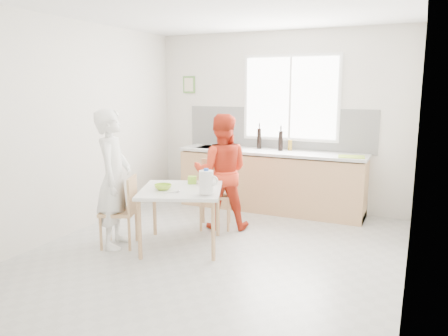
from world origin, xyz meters
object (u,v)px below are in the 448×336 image
Objects in this scene: wine_bottle_b at (281,141)px; bowl_white at (208,182)px; chair_far at (216,190)px; person_red at (221,172)px; person_white at (114,179)px; bowl_green at (163,187)px; milk_jug at (207,182)px; chair_left at (123,208)px; dining_table at (181,195)px; wine_bottle_a at (259,138)px.

bowl_white is at bearing -103.39° from wine_bottle_b.
chair_far is 0.29m from person_red.
wine_bottle_b is (0.45, 1.15, 0.31)m from person_red.
person_white is (-0.75, -1.18, 0.31)m from chair_far.
milk_jug reaches higher than bowl_green.
bowl_green is (0.47, 0.13, 0.27)m from chair_left.
person_red is at bearing 81.47° from dining_table.
chair_left is 2.80× the size of wine_bottle_b.
person_white reaches higher than dining_table.
chair_left is at bearing -144.06° from bowl_white.
bowl_green is 0.66× the size of wine_bottle_b.
wine_bottle_b reaches higher than milk_jug.
dining_table is 0.71m from chair_left.
person_red reaches higher than wine_bottle_b.
chair_left is at bearing -158.28° from dining_table.
chair_left reaches higher than bowl_green.
dining_table is at bearing -106.19° from wine_bottle_b.
bowl_green is 2.25m from wine_bottle_a.
milk_jug is at bearing -94.67° from wine_bottle_b.
person_red is 6.88× the size of bowl_white.
dining_table is at bearing 35.76° from bowl_green.
bowl_white reaches higher than dining_table.
person_white is at bearing -111.72° from wine_bottle_a.
milk_jug is 0.92× the size of wine_bottle_b.
chair_far is 0.62m from bowl_white.
chair_left is at bearing -141.70° from chair_far.
person_white is 7.32× the size of bowl_white.
milk_jug is (0.38, -1.03, 0.36)m from chair_far.
dining_table is 2.13m from wine_bottle_a.
person_white is 1.43m from person_red.
person_white reaches higher than chair_far.
chair_left is 0.93× the size of chair_far.
chair_left is 1.38m from person_red.
wine_bottle_b reaches higher than chair_far.
person_white is 5.42× the size of wine_bottle_b.
chair_left is 2.63× the size of wine_bottle_a.
dining_table is at bearing -113.15° from chair_far.
bowl_white is (0.16, -0.55, 0.23)m from chair_far.
milk_jug is (0.28, -0.99, 0.09)m from person_red.
person_white is 5.08× the size of wine_bottle_a.
person_white is (-0.73, -0.29, 0.18)m from dining_table.
chair_left is 1.32m from chair_far.
person_red reaches higher than bowl_white.
person_red is at bearing 83.92° from milk_jug.
person_red is at bearing -42.65° from chair_far.
chair_left is 0.56m from bowl_green.
person_white is at bearing -163.17° from bowl_green.
dining_table is at bearing -95.83° from wine_bottle_a.
bowl_green is at bearing 51.38° from person_red.
bowl_white is 0.81× the size of milk_jug.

